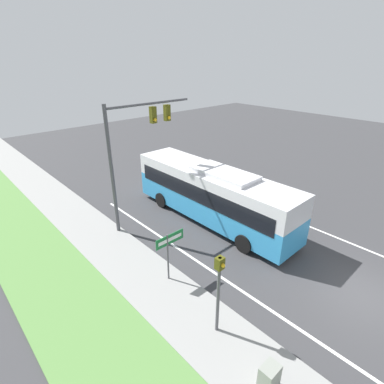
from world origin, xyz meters
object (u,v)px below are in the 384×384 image
at_px(bus, 212,192).
at_px(utility_cabinet, 269,379).
at_px(signal_gantry, 134,142).
at_px(street_sign, 169,247).
at_px(pedestrian_signal, 219,284).

relative_size(bus, utility_cabinet, 10.88).
height_order(signal_gantry, street_sign, signal_gantry).
xyz_separation_m(bus, pedestrian_signal, (-5.87, -5.90, 0.39)).
xyz_separation_m(pedestrian_signal, street_sign, (0.53, 3.37, -0.49)).
height_order(pedestrian_signal, street_sign, pedestrian_signal).
distance_m(signal_gantry, utility_cabinet, 12.27).
height_order(pedestrian_signal, utility_cabinet, pedestrian_signal).
bearing_deg(signal_gantry, street_sign, -109.96).
bearing_deg(pedestrian_signal, bus, 45.12).
relative_size(bus, signal_gantry, 1.55).
bearing_deg(signal_gantry, pedestrian_signal, -105.74).
xyz_separation_m(bus, street_sign, (-5.34, -2.53, -0.10)).
height_order(signal_gantry, utility_cabinet, signal_gantry).
bearing_deg(bus, utility_cabinet, -127.06).
height_order(bus, pedestrian_signal, bus).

